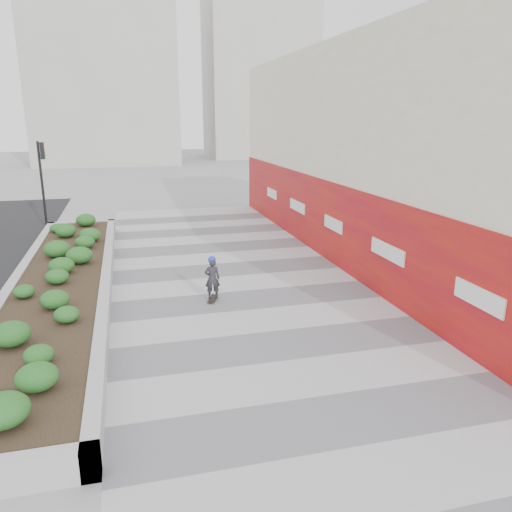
{
  "coord_description": "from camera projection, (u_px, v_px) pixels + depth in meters",
  "views": [
    {
      "loc": [
        -3.35,
        -8.68,
        5.28
      ],
      "look_at": [
        0.45,
        5.88,
        1.1
      ],
      "focal_mm": 35.0,
      "sensor_mm": 36.0,
      "label": 1
    }
  ],
  "objects": [
    {
      "name": "walkway",
      "position": [
        267.0,
        325.0,
        13.11
      ],
      "size": [
        8.0,
        36.0,
        0.01
      ],
      "primitive_type": "cube",
      "color": "#A8A8AD",
      "rests_on": "ground"
    },
    {
      "name": "building",
      "position": [
        399.0,
        153.0,
        19.32
      ],
      "size": [
        6.04,
        24.08,
        8.0
      ],
      "color": "beige",
      "rests_on": "ground"
    },
    {
      "name": "distant_bldg_north_r",
      "position": [
        259.0,
        66.0,
        66.69
      ],
      "size": [
        14.0,
        10.0,
        24.0
      ],
      "primitive_type": "cube",
      "color": "#ADAAA3",
      "rests_on": "ground"
    },
    {
      "name": "skateboarder",
      "position": [
        212.0,
        278.0,
        14.73
      ],
      "size": [
        0.48,
        0.74,
        1.38
      ],
      "rotation": [
        0.0,
        0.0,
        -0.36
      ],
      "color": "beige",
      "rests_on": "ground"
    },
    {
      "name": "ground",
      "position": [
        307.0,
        382.0,
        10.32
      ],
      "size": [
        160.0,
        160.0,
        0.0
      ],
      "primitive_type": "plane",
      "color": "gray",
      "rests_on": "ground"
    },
    {
      "name": "distant_bldg_north_l",
      "position": [
        104.0,
        75.0,
        57.7
      ],
      "size": [
        16.0,
        12.0,
        20.0
      ],
      "primitive_type": "cube",
      "color": "#ADAAA3",
      "rests_on": "ground"
    },
    {
      "name": "planter",
      "position": [
        61.0,
        281.0,
        15.39
      ],
      "size": [
        3.0,
        18.0,
        0.9
      ],
      "color": "#9E9EA0",
      "rests_on": "ground"
    },
    {
      "name": "manhole_cover",
      "position": [
        285.0,
        324.0,
        13.23
      ],
      "size": [
        0.44,
        0.44,
        0.01
      ],
      "primitive_type": "cylinder",
      "color": "#595654",
      "rests_on": "ground"
    },
    {
      "name": "traffic_signal_near",
      "position": [
        42.0,
        172.0,
        24.13
      ],
      "size": [
        0.33,
        0.28,
        4.2
      ],
      "color": "black",
      "rests_on": "ground"
    }
  ]
}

